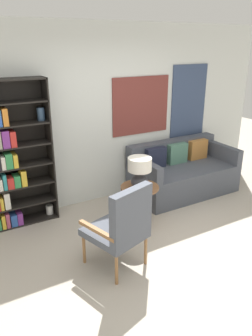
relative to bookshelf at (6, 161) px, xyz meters
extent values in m
plane|color=#B2A899|center=(1.37, -1.84, -0.95)|extent=(14.00, 14.00, 0.00)
cube|color=silver|center=(1.37, 0.19, 0.40)|extent=(6.40, 0.06, 2.70)
cube|color=brown|center=(2.18, 0.14, 0.50)|extent=(1.03, 0.02, 0.91)
cube|color=#334260|center=(3.16, 0.14, 0.43)|extent=(0.73, 0.02, 1.36)
cube|color=black|center=(0.60, 0.01, 0.05)|extent=(0.02, 0.30, 1.99)
cube|color=black|center=(0.12, 0.01, 1.03)|extent=(0.98, 0.30, 0.02)
cube|color=black|center=(0.12, 0.01, -0.94)|extent=(0.98, 0.30, 0.02)
cube|color=black|center=(0.12, 0.15, 0.05)|extent=(0.98, 0.01, 1.99)
cube|color=black|center=(0.12, 0.01, -0.66)|extent=(0.98, 0.30, 0.02)
cube|color=gold|center=(-0.15, -0.05, -0.83)|extent=(0.05, 0.17, 0.20)
cube|color=#B24C6B|center=(-0.10, -0.04, -0.83)|extent=(0.05, 0.19, 0.21)
cube|color=#2D56A8|center=(-0.02, -0.03, -0.85)|extent=(0.08, 0.21, 0.17)
cube|color=#7A338C|center=(0.06, -0.04, -0.84)|extent=(0.07, 0.19, 0.17)
cylinder|color=white|center=(0.52, 0.01, -0.86)|extent=(0.10, 0.10, 0.14)
cube|color=black|center=(0.12, 0.01, -0.38)|extent=(0.98, 0.30, 0.02)
cube|color=gold|center=(-0.14, -0.03, -0.56)|extent=(0.04, 0.22, 0.18)
cube|color=silver|center=(-0.07, -0.03, -0.54)|extent=(0.07, 0.21, 0.23)
cube|color=black|center=(0.12, 0.01, -0.10)|extent=(0.98, 0.30, 0.02)
cube|color=teal|center=(-0.07, -0.03, -0.26)|extent=(0.04, 0.22, 0.21)
cube|color=red|center=(0.00, -0.05, -0.29)|extent=(0.08, 0.17, 0.15)
cube|color=#338C4C|center=(0.09, -0.05, -0.29)|extent=(0.08, 0.17, 0.16)
cube|color=gold|center=(0.18, -0.02, -0.26)|extent=(0.07, 0.23, 0.22)
cube|color=black|center=(0.12, 0.01, 0.19)|extent=(0.98, 0.30, 0.02)
cube|color=silver|center=(-0.05, -0.04, 0.00)|extent=(0.05, 0.18, 0.17)
cube|color=#338C4C|center=(0.02, -0.05, 0.02)|extent=(0.09, 0.17, 0.20)
cube|color=gold|center=(0.10, -0.02, 0.00)|extent=(0.06, 0.23, 0.18)
cube|color=black|center=(0.12, 0.01, 0.47)|extent=(0.98, 0.30, 0.02)
cube|color=#7A338C|center=(0.02, -0.03, 0.31)|extent=(0.09, 0.20, 0.22)
cube|color=red|center=(0.11, -0.04, 0.30)|extent=(0.07, 0.20, 0.20)
cube|color=black|center=(0.12, 0.01, 0.75)|extent=(0.98, 0.30, 0.02)
cube|color=orange|center=(0.05, -0.03, 0.59)|extent=(0.07, 0.21, 0.22)
cylinder|color=#334C6B|center=(0.52, 0.01, 0.57)|extent=(0.10, 0.10, 0.17)
cylinder|color=olive|center=(0.97, -1.17, -0.77)|extent=(0.04, 0.04, 0.37)
cylinder|color=olive|center=(0.52, -1.30, -0.77)|extent=(0.04, 0.04, 0.37)
cylinder|color=olive|center=(1.13, -1.67, -0.77)|extent=(0.04, 0.04, 0.37)
cylinder|color=olive|center=(0.68, -1.81, -0.77)|extent=(0.04, 0.04, 0.37)
cube|color=#4C515B|center=(0.82, -1.49, -0.54)|extent=(0.70, 0.74, 0.08)
cube|color=#4C515B|center=(0.90, -1.73, -0.21)|extent=(0.56, 0.26, 0.57)
cube|color=olive|center=(1.07, -1.41, -0.40)|extent=(0.21, 0.54, 0.04)
cube|color=olive|center=(0.58, -1.56, -0.40)|extent=(0.21, 0.54, 0.04)
cube|color=#474C56|center=(2.74, -0.34, -0.72)|extent=(1.74, 0.90, 0.47)
cube|color=#474C56|center=(2.74, 0.01, -0.29)|extent=(1.74, 0.20, 0.37)
cube|color=#474C56|center=(1.93, -0.34, -0.35)|extent=(0.12, 0.90, 0.26)
cube|color=#474C56|center=(3.55, -0.34, -0.35)|extent=(0.12, 0.90, 0.26)
cube|color=#1E2338|center=(2.29, -0.14, -0.31)|extent=(0.36, 0.12, 0.34)
cube|color=#4C7A66|center=(2.74, -0.14, -0.31)|extent=(0.36, 0.12, 0.34)
cube|color=#B27538|center=(3.19, -0.14, -0.31)|extent=(0.36, 0.12, 0.34)
cylinder|color=brown|center=(1.54, -0.87, -0.39)|extent=(0.53, 0.53, 0.02)
cylinder|color=brown|center=(1.54, -0.72, -0.68)|extent=(0.03, 0.03, 0.55)
cylinder|color=brown|center=(1.40, -0.95, -0.68)|extent=(0.03, 0.03, 0.55)
cylinder|color=brown|center=(1.67, -0.95, -0.68)|extent=(0.03, 0.03, 0.55)
ellipsoid|color=#2D2D33|center=(1.52, -0.89, -0.28)|extent=(0.24, 0.24, 0.18)
cylinder|color=tan|center=(1.52, -0.89, -0.16)|extent=(0.02, 0.02, 0.06)
cylinder|color=white|center=(1.52, -0.89, -0.04)|extent=(0.32, 0.32, 0.18)
camera|label=1|loc=(-0.63, -4.30, 1.45)|focal=35.00mm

